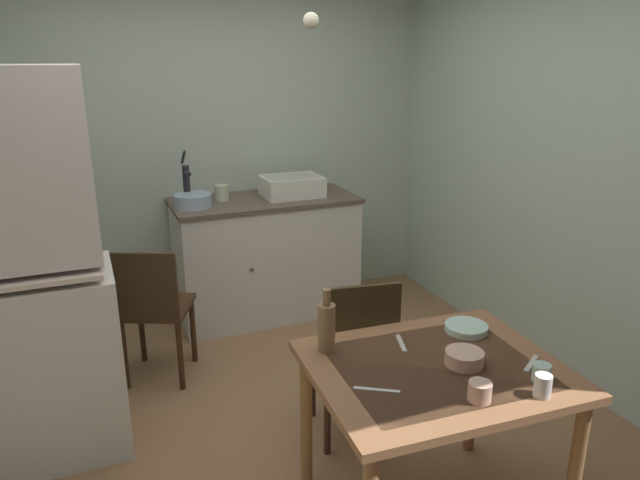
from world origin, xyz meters
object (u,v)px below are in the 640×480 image
at_px(hutch_cabinet, 7,291).
at_px(chair_by_counter, 154,308).
at_px(hand_pump, 186,181).
at_px(chair_far_side, 355,354).
at_px(dining_table, 435,388).
at_px(mug_tall, 541,373).
at_px(mixing_bowl_counter, 193,200).
at_px(serving_bowl_wide, 464,358).
at_px(glass_bottle, 327,326).
at_px(sink_basin, 292,186).

relative_size(hutch_cabinet, chair_by_counter, 2.17).
bearing_deg(hand_pump, chair_far_side, -73.83).
height_order(dining_table, mug_tall, mug_tall).
height_order(mixing_bowl_counter, chair_by_counter, mixing_bowl_counter).
bearing_deg(hutch_cabinet, serving_bowl_wide, -34.28).
height_order(hutch_cabinet, glass_bottle, hutch_cabinet).
distance_m(chair_far_side, chair_by_counter, 1.33).
relative_size(mixing_bowl_counter, serving_bowl_wide, 1.68).
xyz_separation_m(chair_far_side, chair_by_counter, (-0.88, 0.99, -0.01)).
distance_m(sink_basin, chair_by_counter, 1.45).
xyz_separation_m(dining_table, chair_far_side, (-0.05, 0.64, -0.16)).
distance_m(chair_far_side, mug_tall, 1.01).
bearing_deg(mixing_bowl_counter, serving_bowl_wide, -74.44).
height_order(mixing_bowl_counter, glass_bottle, glass_bottle).
distance_m(dining_table, mug_tall, 0.42).
distance_m(sink_basin, chair_far_side, 1.79).
height_order(sink_basin, hand_pump, hand_pump).
relative_size(serving_bowl_wide, mug_tall, 2.23).
relative_size(hutch_cabinet, mixing_bowl_counter, 7.31).
bearing_deg(chair_by_counter, chair_far_side, -48.44).
bearing_deg(serving_bowl_wide, mixing_bowl_counter, 105.56).
height_order(serving_bowl_wide, mug_tall, mug_tall).
bearing_deg(dining_table, chair_far_side, 94.52).
relative_size(hand_pump, glass_bottle, 1.40).
relative_size(sink_basin, mug_tall, 6.27).
height_order(hutch_cabinet, sink_basin, hutch_cabinet).
xyz_separation_m(sink_basin, hand_pump, (-0.78, 0.05, 0.09)).
bearing_deg(mug_tall, chair_by_counter, 123.34).
bearing_deg(serving_bowl_wide, chair_far_side, 103.36).
bearing_deg(chair_far_side, sink_basin, 80.82).
bearing_deg(hand_pump, dining_table, -76.89).
bearing_deg(mug_tall, dining_table, 141.20).
bearing_deg(chair_by_counter, hand_pump, 63.50).
height_order(chair_far_side, mug_tall, chair_far_side).
xyz_separation_m(dining_table, chair_by_counter, (-0.93, 1.64, -0.17)).
bearing_deg(hutch_cabinet, chair_by_counter, 34.87).
relative_size(mug_tall, glass_bottle, 0.25).
bearing_deg(dining_table, hand_pump, 103.11).
height_order(mixing_bowl_counter, mug_tall, mixing_bowl_counter).
relative_size(hutch_cabinet, sink_basin, 4.36).
bearing_deg(chair_by_counter, glass_bottle, -66.99).
xyz_separation_m(mixing_bowl_counter, chair_by_counter, (-0.39, -0.66, -0.49)).
relative_size(chair_far_side, mug_tall, 13.10).
xyz_separation_m(chair_by_counter, glass_bottle, (0.57, -1.34, 0.38)).
bearing_deg(hutch_cabinet, mixing_bowl_counter, 46.30).
height_order(hand_pump, chair_by_counter, hand_pump).
relative_size(dining_table, glass_bottle, 3.76).
height_order(hutch_cabinet, hand_pump, hutch_cabinet).
xyz_separation_m(hutch_cabinet, mug_tall, (1.94, -1.40, -0.11)).
bearing_deg(mug_tall, hutch_cabinet, 144.14).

